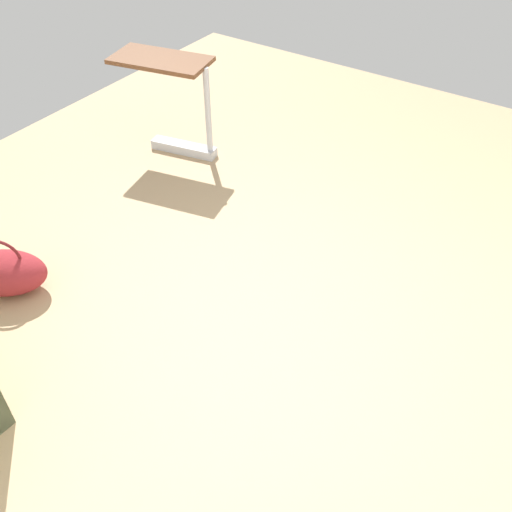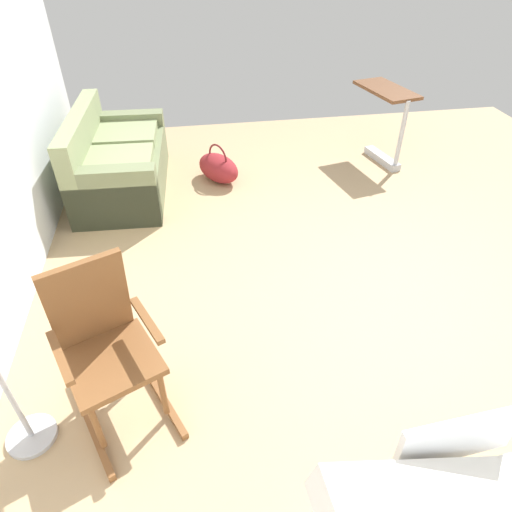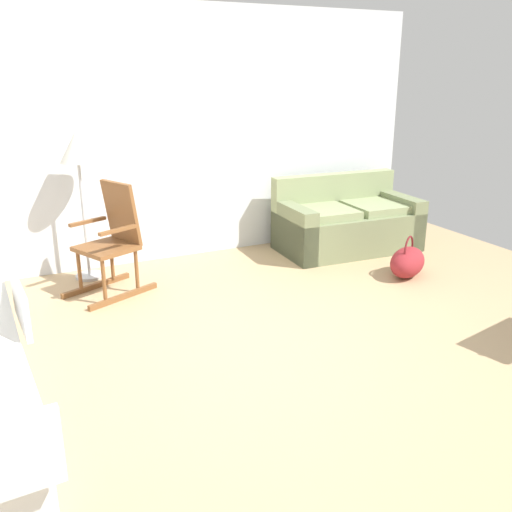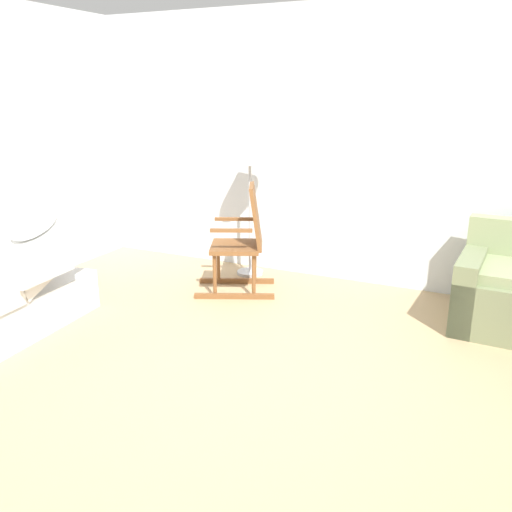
{
  "view_description": "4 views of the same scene",
  "coord_description": "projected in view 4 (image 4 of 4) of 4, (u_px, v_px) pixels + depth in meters",
  "views": [
    {
      "loc": [
        -0.92,
        2.19,
        2.69
      ],
      "look_at": [
        0.27,
        0.41,
        0.81
      ],
      "focal_mm": 40.35,
      "sensor_mm": 36.0,
      "label": 1
    },
    {
      "loc": [
        -2.62,
        1.18,
        2.43
      ],
      "look_at": [
        -0.29,
        0.79,
        0.61
      ],
      "focal_mm": 31.46,
      "sensor_mm": 36.0,
      "label": 2
    },
    {
      "loc": [
        -1.81,
        -3.36,
        2.02
      ],
      "look_at": [
        -0.01,
        0.35,
        0.65
      ],
      "focal_mm": 39.21,
      "sensor_mm": 36.0,
      "label": 3
    },
    {
      "loc": [
        1.4,
        -2.72,
        1.88
      ],
      "look_at": [
        -0.25,
        0.78,
        0.7
      ],
      "focal_mm": 37.84,
      "sensor_mm": 36.0,
      "label": 4
    }
  ],
  "objects": [
    {
      "name": "rocking_chair",
      "position": [
        243.0,
        241.0,
        5.17
      ],
      "size": [
        0.89,
        0.74,
        1.05
      ],
      "color": "brown",
      "rests_on": "ground"
    },
    {
      "name": "floor_lamp",
      "position": [
        250.0,
        159.0,
        5.45
      ],
      "size": [
        0.34,
        0.34,
        1.48
      ],
      "color": "#B2B5BA",
      "rests_on": "ground"
    },
    {
      "name": "back_wall",
      "position": [
        355.0,
        148.0,
        5.28
      ],
      "size": [
        6.03,
        0.1,
        2.7
      ],
      "primitive_type": "cube",
      "color": "silver",
      "rests_on": "ground"
    },
    {
      "name": "ground_plane",
      "position": [
        239.0,
        396.0,
        3.48
      ],
      "size": [
        7.29,
        7.29,
        0.0
      ],
      "primitive_type": "plane",
      "color": "tan"
    }
  ]
}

